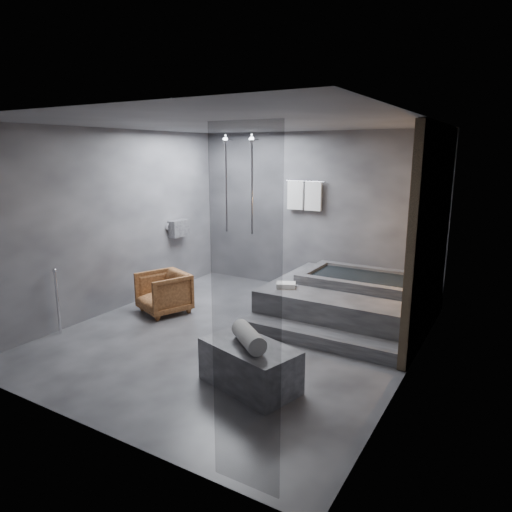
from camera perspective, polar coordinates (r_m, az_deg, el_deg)
The scene contains 7 objects.
room at distance 5.92m, azimuth 2.08°, elevation 5.87°, with size 5.00×5.04×2.82m.
tub_deck at distance 7.08m, azimuth 11.39°, elevation -5.51°, with size 2.20×2.00×0.50m, color #323235.
tub_step at distance 6.10m, azimuth 7.58°, elevation -10.05°, with size 2.20×0.36×0.18m, color #323235.
concrete_bench at distance 4.99m, azimuth -0.80°, elevation -13.53°, with size 1.05×0.58×0.47m, color #353538.
driftwood_chair at distance 7.24m, azimuth -11.46°, elevation -4.51°, with size 0.68×0.70×0.64m, color #472611.
rolled_towel at distance 4.82m, azimuth -0.93°, elevation -10.09°, with size 0.20×0.20×0.56m, color white.
deck_towel at distance 6.74m, azimuth 3.77°, elevation -3.66°, with size 0.28×0.20×0.07m, color silver.
Camera 1 is at (3.19, -4.92, 2.46)m, focal length 32.00 mm.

